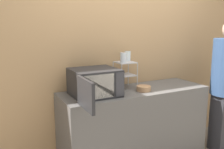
{
  "coord_description": "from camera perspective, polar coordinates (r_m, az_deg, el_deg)",
  "views": [
    {
      "loc": [
        -1.55,
        -2.09,
        1.64
      ],
      "look_at": [
        -0.29,
        0.32,
        1.1
      ],
      "focal_mm": 40.0,
      "sensor_mm": 36.0,
      "label": 1
    }
  ],
  "objects": [
    {
      "name": "dish_rack",
      "position": [
        2.97,
        3.02,
        1.19
      ],
      "size": [
        0.22,
        0.22,
        0.32
      ],
      "color": "#B2B2B7",
      "rests_on": "counter"
    },
    {
      "name": "wall_back",
      "position": [
        3.15,
        2.14,
        4.95
      ],
      "size": [
        8.0,
        0.06,
        2.6
      ],
      "color": "tan",
      "rests_on": "ground_plane"
    },
    {
      "name": "bowl",
      "position": [
        2.88,
        7.25,
        -3.2
      ],
      "size": [
        0.16,
        0.16,
        0.06
      ],
      "color": "#AD7F56",
      "rests_on": "counter"
    },
    {
      "name": "microwave",
      "position": [
        2.64,
        -4.08,
        -1.87
      ],
      "size": [
        0.53,
        0.81,
        0.29
      ],
      "color": "#262628",
      "rests_on": "counter"
    },
    {
      "name": "glass_back_right",
      "position": [
        3.02,
        3.58,
        4.25
      ],
      "size": [
        0.07,
        0.07,
        0.12
      ],
      "color": "silver",
      "rests_on": "dish_rack"
    },
    {
      "name": "counter",
      "position": [
        3.09,
        5.17,
        -11.56
      ],
      "size": [
        1.78,
        0.59,
        0.9
      ],
      "color": "#595654",
      "rests_on": "ground_plane"
    },
    {
      "name": "glass_front_left",
      "position": [
        2.86,
        2.59,
        3.85
      ],
      "size": [
        0.07,
        0.07,
        0.12
      ],
      "color": "silver",
      "rests_on": "dish_rack"
    }
  ]
}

